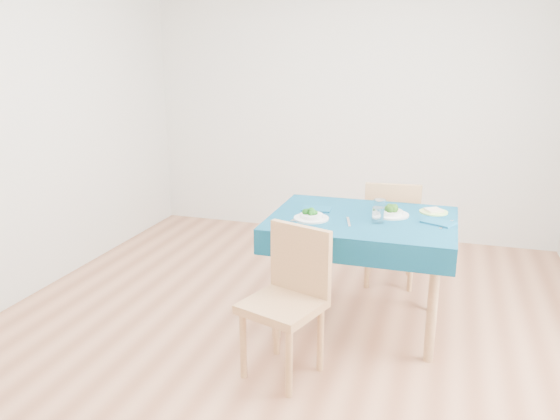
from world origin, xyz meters
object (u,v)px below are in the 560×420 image
(side_plate, at_px, (434,212))
(chair_near, at_px, (282,295))
(table, at_px, (360,272))
(chair_far, at_px, (391,220))
(bowl_far, at_px, (391,210))
(bowl_near, at_px, (311,214))

(side_plate, bearing_deg, chair_near, -127.30)
(chair_near, height_order, side_plate, chair_near)
(table, bearing_deg, chair_far, 82.22)
(table, distance_m, bowl_far, 0.46)
(table, bearing_deg, bowl_far, 30.13)
(table, xyz_separation_m, side_plate, (0.43, 0.25, 0.38))
(chair_near, bearing_deg, side_plate, 71.31)
(bowl_far, bearing_deg, table, -149.87)
(table, relative_size, bowl_far, 5.06)
(chair_near, xyz_separation_m, side_plate, (0.75, 0.99, 0.27))
(chair_far, distance_m, bowl_far, 0.75)
(chair_near, xyz_separation_m, bowl_far, (0.49, 0.83, 0.30))
(table, xyz_separation_m, chair_far, (0.11, 0.80, 0.13))
(chair_far, bearing_deg, bowl_near, 60.07)
(chair_near, relative_size, bowl_far, 4.27)
(bowl_near, height_order, side_plate, bowl_near)
(bowl_near, relative_size, bowl_far, 0.97)
(chair_far, relative_size, bowl_far, 4.46)
(table, height_order, side_plate, side_plate)
(side_plate, bearing_deg, bowl_near, -152.17)
(chair_near, height_order, chair_far, chair_far)
(chair_near, xyz_separation_m, bowl_near, (0.01, 0.59, 0.30))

